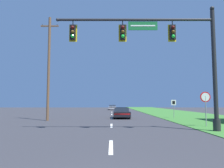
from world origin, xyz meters
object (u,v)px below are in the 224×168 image
at_px(signal_mast, 170,52).
at_px(far_car, 113,107).
at_px(car_ahead, 122,113).
at_px(utility_pole_near, 49,66).
at_px(route_sign_post, 174,105).
at_px(stop_sign, 206,101).

distance_m(signal_mast, far_car, 41.89).
bearing_deg(car_ahead, far_car, 91.90).
relative_size(car_ahead, utility_pole_near, 0.42).
distance_m(far_car, route_sign_post, 31.04).
distance_m(car_ahead, route_sign_post, 5.96).
height_order(signal_mast, car_ahead, signal_mast).
relative_size(car_ahead, stop_sign, 1.73).
bearing_deg(car_ahead, stop_sign, -57.77).
bearing_deg(stop_sign, far_car, 99.82).
bearing_deg(utility_pole_near, car_ahead, 25.84).
xyz_separation_m(signal_mast, stop_sign, (3.21, 2.58, -3.04)).
bearing_deg(route_sign_post, utility_pole_near, -166.70).
height_order(stop_sign, utility_pole_near, utility_pole_near).
xyz_separation_m(far_car, stop_sign, (6.74, -38.94, 1.26)).
height_order(route_sign_post, utility_pole_near, utility_pole_near).
relative_size(far_car, stop_sign, 1.85).
bearing_deg(far_car, signal_mast, -85.15).
height_order(signal_mast, route_sign_post, signal_mast).
xyz_separation_m(stop_sign, utility_pole_near, (-13.14, 5.54, 3.49)).
distance_m(signal_mast, route_sign_post, 12.22).
xyz_separation_m(signal_mast, car_ahead, (-2.54, 11.70, -4.31)).
bearing_deg(route_sign_post, far_car, 102.76).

